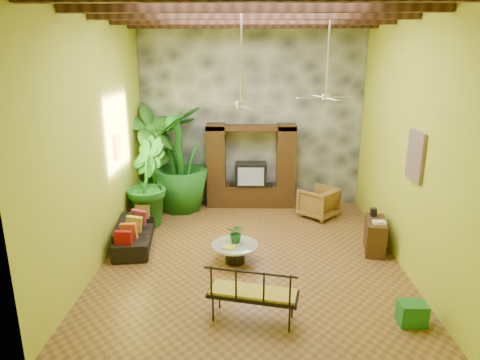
{
  "coord_description": "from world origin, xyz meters",
  "views": [
    {
      "loc": [
        -0.05,
        -8.2,
        4.05
      ],
      "look_at": [
        -0.23,
        0.2,
        1.6
      ],
      "focal_mm": 32.0,
      "sensor_mm": 36.0,
      "label": 1
    }
  ],
  "objects_px": {
    "tall_plant_c": "(180,159)",
    "ceiling_fan_front": "(241,93)",
    "ceiling_fan_back": "(326,87)",
    "coffee_table": "(235,251)",
    "iron_bench": "(253,292)",
    "side_console": "(375,236)",
    "tall_plant_b": "(146,182)",
    "wicker_armchair": "(319,202)",
    "sofa": "(135,233)",
    "green_bin": "(412,313)",
    "tall_plant_a": "(153,158)",
    "entertainment_center": "(251,172)"
  },
  "relations": [
    {
      "from": "side_console",
      "to": "sofa",
      "type": "bearing_deg",
      "value": -170.88
    },
    {
      "from": "ceiling_fan_back",
      "to": "iron_bench",
      "type": "distance_m",
      "value": 4.82
    },
    {
      "from": "tall_plant_a",
      "to": "iron_bench",
      "type": "relative_size",
      "value": 1.93
    },
    {
      "from": "wicker_armchair",
      "to": "iron_bench",
      "type": "distance_m",
      "value": 4.99
    },
    {
      "from": "ceiling_fan_back",
      "to": "tall_plant_a",
      "type": "bearing_deg",
      "value": 159.15
    },
    {
      "from": "tall_plant_c",
      "to": "ceiling_fan_front",
      "type": "bearing_deg",
      "value": -62.25
    },
    {
      "from": "entertainment_center",
      "to": "coffee_table",
      "type": "height_order",
      "value": "entertainment_center"
    },
    {
      "from": "entertainment_center",
      "to": "green_bin",
      "type": "height_order",
      "value": "entertainment_center"
    },
    {
      "from": "ceiling_fan_front",
      "to": "sofa",
      "type": "relative_size",
      "value": 0.99
    },
    {
      "from": "ceiling_fan_front",
      "to": "side_console",
      "type": "relative_size",
      "value": 2.11
    },
    {
      "from": "coffee_table",
      "to": "green_bin",
      "type": "xyz_separation_m",
      "value": [
        2.84,
        -2.02,
        -0.07
      ]
    },
    {
      "from": "ceiling_fan_front",
      "to": "tall_plant_b",
      "type": "distance_m",
      "value": 3.94
    },
    {
      "from": "coffee_table",
      "to": "iron_bench",
      "type": "distance_m",
      "value": 2.09
    },
    {
      "from": "wicker_armchair",
      "to": "green_bin",
      "type": "distance_m",
      "value": 4.72
    },
    {
      "from": "green_bin",
      "to": "tall_plant_c",
      "type": "bearing_deg",
      "value": 130.55
    },
    {
      "from": "coffee_table",
      "to": "entertainment_center",
      "type": "bearing_deg",
      "value": 84.64
    },
    {
      "from": "ceiling_fan_front",
      "to": "tall_plant_c",
      "type": "xyz_separation_m",
      "value": [
        -1.7,
        3.23,
        -2.0
      ]
    },
    {
      "from": "sofa",
      "to": "tall_plant_b",
      "type": "distance_m",
      "value": 1.5
    },
    {
      "from": "wicker_armchair",
      "to": "tall_plant_b",
      "type": "height_order",
      "value": "tall_plant_b"
    },
    {
      "from": "coffee_table",
      "to": "iron_bench",
      "type": "bearing_deg",
      "value": -80.24
    },
    {
      "from": "tall_plant_c",
      "to": "sofa",
      "type": "bearing_deg",
      "value": -105.9
    },
    {
      "from": "wicker_armchair",
      "to": "coffee_table",
      "type": "bearing_deg",
      "value": 5.59
    },
    {
      "from": "wicker_armchair",
      "to": "coffee_table",
      "type": "height_order",
      "value": "wicker_armchair"
    },
    {
      "from": "tall_plant_c",
      "to": "side_console",
      "type": "bearing_deg",
      "value": -29.22
    },
    {
      "from": "coffee_table",
      "to": "sofa",
      "type": "bearing_deg",
      "value": 160.92
    },
    {
      "from": "green_bin",
      "to": "coffee_table",
      "type": "bearing_deg",
      "value": 144.56
    },
    {
      "from": "sofa",
      "to": "iron_bench",
      "type": "height_order",
      "value": "iron_bench"
    },
    {
      "from": "ceiling_fan_front",
      "to": "iron_bench",
      "type": "relative_size",
      "value": 1.25
    },
    {
      "from": "sofa",
      "to": "side_console",
      "type": "distance_m",
      "value": 5.22
    },
    {
      "from": "tall_plant_c",
      "to": "green_bin",
      "type": "distance_m",
      "value": 6.89
    },
    {
      "from": "sofa",
      "to": "entertainment_center",
      "type": "bearing_deg",
      "value": -51.6
    },
    {
      "from": "ceiling_fan_back",
      "to": "green_bin",
      "type": "distance_m",
      "value": 4.86
    },
    {
      "from": "side_console",
      "to": "tall_plant_b",
      "type": "bearing_deg",
      "value": 175.62
    },
    {
      "from": "sofa",
      "to": "green_bin",
      "type": "relative_size",
      "value": 4.5
    },
    {
      "from": "ceiling_fan_back",
      "to": "sofa",
      "type": "height_order",
      "value": "ceiling_fan_back"
    },
    {
      "from": "entertainment_center",
      "to": "sofa",
      "type": "xyz_separation_m",
      "value": [
        -2.57,
        -2.67,
        -0.69
      ]
    },
    {
      "from": "wicker_armchair",
      "to": "side_console",
      "type": "xyz_separation_m",
      "value": [
        0.89,
        -2.04,
        -0.04
      ]
    },
    {
      "from": "tall_plant_c",
      "to": "ceiling_fan_back",
      "type": "bearing_deg",
      "value": -24.95
    },
    {
      "from": "entertainment_center",
      "to": "iron_bench",
      "type": "xyz_separation_m",
      "value": [
        0.03,
        -5.48,
        -0.42
      ]
    },
    {
      "from": "green_bin",
      "to": "iron_bench",
      "type": "bearing_deg",
      "value": -179.56
    },
    {
      "from": "entertainment_center",
      "to": "iron_bench",
      "type": "distance_m",
      "value": 5.5
    },
    {
      "from": "ceiling_fan_back",
      "to": "wicker_armchair",
      "type": "relative_size",
      "value": 2.17
    },
    {
      "from": "tall_plant_b",
      "to": "coffee_table",
      "type": "bearing_deg",
      "value": -42.3
    },
    {
      "from": "coffee_table",
      "to": "iron_bench",
      "type": "height_order",
      "value": "iron_bench"
    },
    {
      "from": "ceiling_fan_front",
      "to": "sofa",
      "type": "distance_m",
      "value": 4.02
    },
    {
      "from": "ceiling_fan_front",
      "to": "sofa",
      "type": "bearing_deg",
      "value": 159.89
    },
    {
      "from": "tall_plant_a",
      "to": "tall_plant_b",
      "type": "height_order",
      "value": "tall_plant_a"
    },
    {
      "from": "wicker_armchair",
      "to": "tall_plant_a",
      "type": "bearing_deg",
      "value": -52.28
    },
    {
      "from": "ceiling_fan_front",
      "to": "tall_plant_a",
      "type": "xyz_separation_m",
      "value": [
        -2.41,
        3.2,
        -1.97
      ]
    },
    {
      "from": "ceiling_fan_back",
      "to": "wicker_armchair",
      "type": "bearing_deg",
      "value": 81.68
    }
  ]
}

